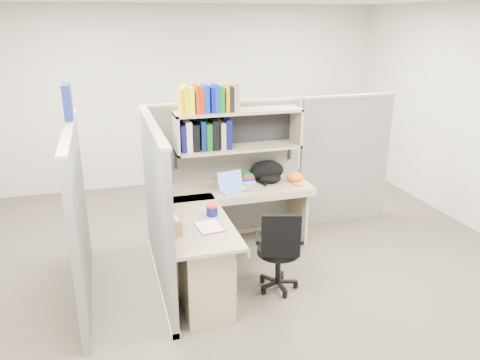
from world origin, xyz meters
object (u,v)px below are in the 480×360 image
object	(u,v)px
snack_canister	(212,210)
task_chair	(279,263)
desk	(216,250)
laptop	(234,182)
backpack	(269,172)

from	to	relation	value
snack_canister	task_chair	bearing A→B (deg)	-29.56
desk	laptop	bearing A→B (deg)	61.94
laptop	task_chair	bearing A→B (deg)	-88.75
desk	backpack	world-z (taller)	backpack
laptop	task_chair	xyz separation A→B (m)	(0.19, -0.88, -0.53)
laptop	task_chair	distance (m)	1.04
task_chair	laptop	bearing A→B (deg)	102.11
laptop	snack_canister	xyz separation A→B (m)	(-0.37, -0.56, -0.04)
laptop	task_chair	size ratio (longest dim) A/B	0.33
backpack	snack_canister	world-z (taller)	backpack
laptop	snack_canister	bearing A→B (deg)	-134.80
laptop	backpack	xyz separation A→B (m)	(0.47, 0.21, 0.01)
desk	task_chair	bearing A→B (deg)	-15.77
desk	laptop	world-z (taller)	laptop
laptop	snack_canister	distance (m)	0.67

